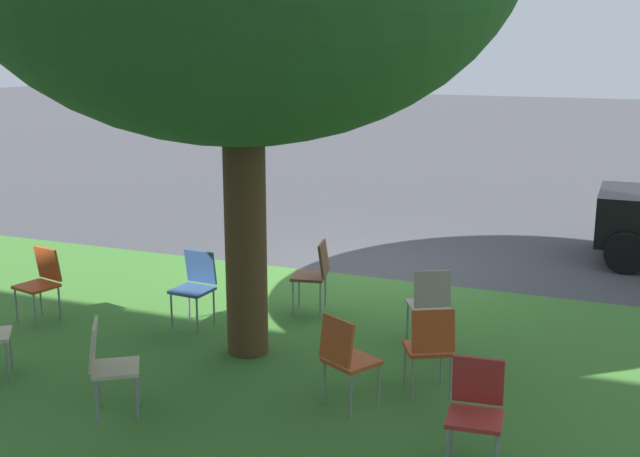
{
  "coord_description": "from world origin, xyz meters",
  "views": [
    {
      "loc": [
        -3.6,
        10.5,
        3.25
      ],
      "look_at": [
        -0.06,
        1.63,
        1.01
      ],
      "focal_mm": 44.51,
      "sensor_mm": 36.0,
      "label": 1
    }
  ],
  "objects_px": {
    "chair_0": "(430,344)",
    "chair_5": "(196,282)",
    "chair_1": "(107,361)",
    "chair_3": "(315,271)",
    "chair_4": "(476,405)",
    "chair_6": "(41,279)",
    "chair_7": "(429,300)",
    "chair_8": "(346,355)"
  },
  "relations": [
    {
      "from": "chair_4",
      "to": "chair_7",
      "type": "relative_size",
      "value": 1.0
    },
    {
      "from": "chair_6",
      "to": "chair_0",
      "type": "bearing_deg",
      "value": 176.08
    },
    {
      "from": "chair_0",
      "to": "chair_3",
      "type": "relative_size",
      "value": 1.0
    },
    {
      "from": "chair_6",
      "to": "chair_8",
      "type": "bearing_deg",
      "value": 168.1
    },
    {
      "from": "chair_5",
      "to": "chair_7",
      "type": "height_order",
      "value": "same"
    },
    {
      "from": "chair_0",
      "to": "chair_5",
      "type": "distance_m",
      "value": 3.15
    },
    {
      "from": "chair_6",
      "to": "chair_7",
      "type": "relative_size",
      "value": 1.0
    },
    {
      "from": "chair_8",
      "to": "chair_6",
      "type": "bearing_deg",
      "value": -11.9
    },
    {
      "from": "chair_4",
      "to": "chair_1",
      "type": "bearing_deg",
      "value": 5.76
    },
    {
      "from": "chair_0",
      "to": "chair_3",
      "type": "distance_m",
      "value": 2.66
    },
    {
      "from": "chair_7",
      "to": "chair_6",
      "type": "bearing_deg",
      "value": 11.45
    },
    {
      "from": "chair_4",
      "to": "chair_7",
      "type": "height_order",
      "value": "same"
    },
    {
      "from": "chair_4",
      "to": "chair_5",
      "type": "height_order",
      "value": "same"
    },
    {
      "from": "chair_3",
      "to": "chair_1",
      "type": "bearing_deg",
      "value": 79.0
    },
    {
      "from": "chair_8",
      "to": "chair_0",
      "type": "bearing_deg",
      "value": -139.28
    },
    {
      "from": "chair_5",
      "to": "chair_6",
      "type": "relative_size",
      "value": 1.0
    },
    {
      "from": "chair_8",
      "to": "chair_1",
      "type": "bearing_deg",
      "value": 25.28
    },
    {
      "from": "chair_3",
      "to": "chair_6",
      "type": "bearing_deg",
      "value": 27.68
    },
    {
      "from": "chair_5",
      "to": "chair_8",
      "type": "bearing_deg",
      "value": 149.07
    },
    {
      "from": "chair_3",
      "to": "chair_5",
      "type": "height_order",
      "value": "same"
    },
    {
      "from": "chair_1",
      "to": "chair_6",
      "type": "relative_size",
      "value": 1.0
    },
    {
      "from": "chair_5",
      "to": "chair_6",
      "type": "bearing_deg",
      "value": 17.21
    },
    {
      "from": "chair_1",
      "to": "chair_6",
      "type": "xyz_separation_m",
      "value": [
        2.26,
        -1.78,
        0.0
      ]
    },
    {
      "from": "chair_0",
      "to": "chair_7",
      "type": "bearing_deg",
      "value": -75.67
    },
    {
      "from": "chair_5",
      "to": "chair_4",
      "type": "bearing_deg",
      "value": 151.28
    },
    {
      "from": "chair_7",
      "to": "chair_8",
      "type": "bearing_deg",
      "value": 79.83
    },
    {
      "from": "chair_1",
      "to": "chair_0",
      "type": "bearing_deg",
      "value": -150.34
    },
    {
      "from": "chair_5",
      "to": "chair_0",
      "type": "bearing_deg",
      "value": 163.75
    },
    {
      "from": "chair_0",
      "to": "chair_7",
      "type": "relative_size",
      "value": 1.0
    },
    {
      "from": "chair_1",
      "to": "chair_5",
      "type": "distance_m",
      "value": 2.38
    },
    {
      "from": "chair_7",
      "to": "chair_8",
      "type": "relative_size",
      "value": 1.0
    },
    {
      "from": "chair_3",
      "to": "chair_8",
      "type": "height_order",
      "value": "same"
    },
    {
      "from": "chair_1",
      "to": "chair_5",
      "type": "bearing_deg",
      "value": -78.49
    },
    {
      "from": "chair_3",
      "to": "chair_5",
      "type": "distance_m",
      "value": 1.48
    },
    {
      "from": "chair_0",
      "to": "chair_5",
      "type": "bearing_deg",
      "value": -16.25
    },
    {
      "from": "chair_5",
      "to": "chair_8",
      "type": "distance_m",
      "value": 2.78
    },
    {
      "from": "chair_7",
      "to": "chair_5",
      "type": "bearing_deg",
      "value": 7.53
    },
    {
      "from": "chair_1",
      "to": "chair_3",
      "type": "distance_m",
      "value": 3.36
    },
    {
      "from": "chair_0",
      "to": "chair_4",
      "type": "height_order",
      "value": "same"
    },
    {
      "from": "chair_6",
      "to": "chair_5",
      "type": "bearing_deg",
      "value": -162.79
    },
    {
      "from": "chair_4",
      "to": "chair_5",
      "type": "bearing_deg",
      "value": -28.72
    },
    {
      "from": "chair_8",
      "to": "chair_4",
      "type": "bearing_deg",
      "value": 155.63
    }
  ]
}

